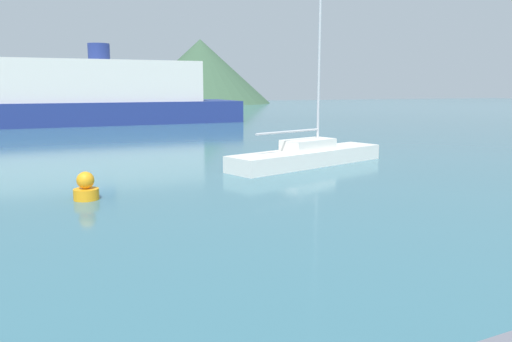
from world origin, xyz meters
TOP-DOWN VIEW (x-y plane):
  - sailboat_inner at (4.78, 21.24)m, footprint 8.44×4.49m
  - ferry_distant at (-1.90, 51.81)m, footprint 26.55×9.07m
  - buoy_marker at (-4.97, 17.49)m, footprint 0.78×0.78m
  - hill_central at (22.42, 105.69)m, footprint 29.49×29.49m

SIDE VIEW (x-z plane):
  - buoy_marker at x=-4.97m, z-range -0.08..0.82m
  - sailboat_inner at x=4.78m, z-range -4.16..5.10m
  - ferry_distant at x=-1.90m, z-range -1.14..6.40m
  - hill_central at x=22.42m, z-range 0.00..13.32m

